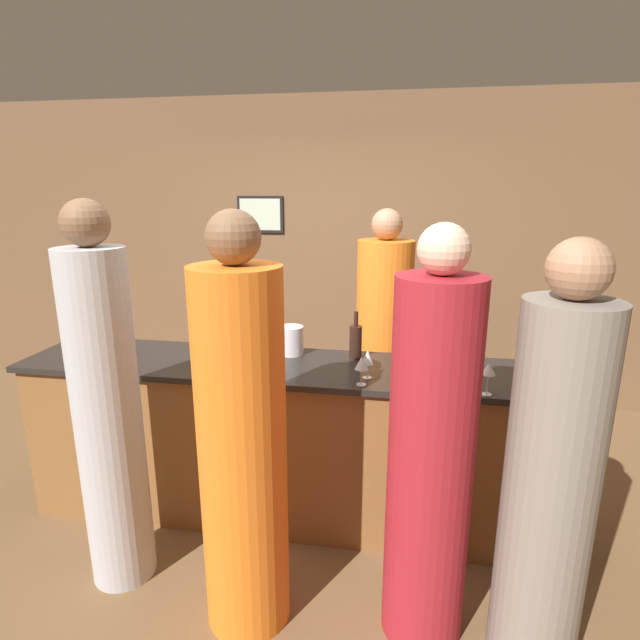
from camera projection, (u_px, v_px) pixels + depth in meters
name	position (u px, v px, depth m)	size (l,w,h in m)	color
ground_plane	(282.00, 510.00, 3.18)	(14.00, 14.00, 0.00)	brown
back_wall	(329.00, 252.00, 4.72)	(8.00, 0.08, 2.80)	brown
bar_counter	(280.00, 440.00, 3.05)	(3.08, 0.63, 0.99)	brown
bartender	(383.00, 350.00, 3.60)	(0.39, 0.39, 1.86)	orange
guest_0	(430.00, 460.00, 2.13)	(0.37, 0.37, 1.87)	maroon
guest_1	(550.00, 484.00, 1.99)	(0.36, 0.36, 1.83)	gray
guest_2	(242.00, 447.00, 2.19)	(0.39, 0.39, 1.91)	orange
guest_3	(108.00, 414.00, 2.44)	(0.32, 0.32, 1.95)	#B2B2B7
wine_bottle_0	(356.00, 341.00, 2.99)	(0.08, 0.08, 0.29)	black
wine_bottle_1	(414.00, 343.00, 2.95)	(0.07, 0.07, 0.28)	black
wine_bottle_2	(207.00, 344.00, 2.96)	(0.08, 0.08, 0.27)	black
ice_bucket	(291.00, 340.00, 3.08)	(0.16, 0.16, 0.18)	silver
wine_glass_0	(368.00, 358.00, 2.68)	(0.06, 0.06, 0.16)	silver
wine_glass_1	(362.00, 364.00, 2.58)	(0.07, 0.07, 0.16)	silver
wine_glass_2	(488.00, 370.00, 2.45)	(0.07, 0.07, 0.17)	silver
wine_glass_3	(227.00, 358.00, 2.69)	(0.07, 0.07, 0.14)	silver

